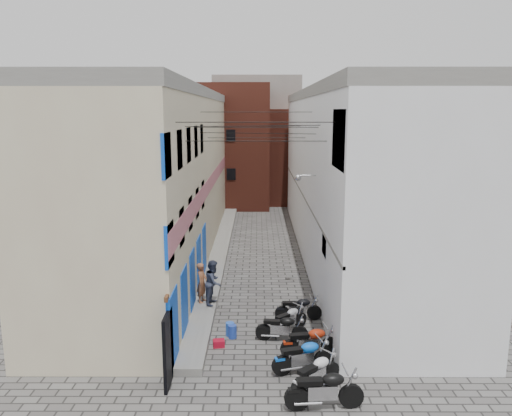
{
  "coord_description": "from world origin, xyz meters",
  "views": [
    {
      "loc": [
        0.05,
        -13.71,
        7.84
      ],
      "look_at": [
        -0.02,
        11.16,
        3.0
      ],
      "focal_mm": 35.0,
      "sensor_mm": 36.0,
      "label": 1
    }
  ],
  "objects_px": {
    "motorcycle_b": "(316,372)",
    "water_jug_far": "(230,329)",
    "motorcycle_g": "(298,307)",
    "person_a": "(202,283)",
    "water_jug_near": "(232,331)",
    "red_crate": "(219,343)",
    "motorcycle_c": "(303,355)",
    "motorcycle_d": "(310,340)",
    "person_b": "(213,282)",
    "motorcycle_a": "(324,388)",
    "motorcycle_e": "(282,327)",
    "motorcycle_f": "(289,318)"
  },
  "relations": [
    {
      "from": "motorcycle_b",
      "to": "water_jug_far",
      "type": "relative_size",
      "value": 4.04
    },
    {
      "from": "motorcycle_g",
      "to": "water_jug_far",
      "type": "bearing_deg",
      "value": -64.77
    },
    {
      "from": "person_a",
      "to": "water_jug_near",
      "type": "distance_m",
      "value": 3.17
    },
    {
      "from": "motorcycle_g",
      "to": "red_crate",
      "type": "height_order",
      "value": "motorcycle_g"
    },
    {
      "from": "motorcycle_b",
      "to": "motorcycle_c",
      "type": "distance_m",
      "value": 1.01
    },
    {
      "from": "motorcycle_d",
      "to": "water_jug_near",
      "type": "distance_m",
      "value": 2.94
    },
    {
      "from": "motorcycle_d",
      "to": "person_b",
      "type": "xyz_separation_m",
      "value": [
        -3.46,
        3.92,
        0.58
      ]
    },
    {
      "from": "motorcycle_a",
      "to": "motorcycle_b",
      "type": "bearing_deg",
      "value": -177.82
    },
    {
      "from": "water_jug_far",
      "to": "motorcycle_d",
      "type": "bearing_deg",
      "value": -30.01
    },
    {
      "from": "motorcycle_d",
      "to": "person_b",
      "type": "distance_m",
      "value": 5.27
    },
    {
      "from": "motorcycle_c",
      "to": "water_jug_far",
      "type": "height_order",
      "value": "motorcycle_c"
    },
    {
      "from": "motorcycle_a",
      "to": "motorcycle_d",
      "type": "relative_size",
      "value": 1.1
    },
    {
      "from": "motorcycle_d",
      "to": "motorcycle_e",
      "type": "distance_m",
      "value": 1.42
    },
    {
      "from": "motorcycle_b",
      "to": "motorcycle_c",
      "type": "relative_size",
      "value": 0.96
    },
    {
      "from": "person_a",
      "to": "red_crate",
      "type": "bearing_deg",
      "value": -150.78
    },
    {
      "from": "motorcycle_e",
      "to": "water_jug_near",
      "type": "height_order",
      "value": "motorcycle_e"
    },
    {
      "from": "person_b",
      "to": "water_jug_near",
      "type": "bearing_deg",
      "value": -149.08
    },
    {
      "from": "motorcycle_a",
      "to": "water_jug_far",
      "type": "relative_size",
      "value": 4.53
    },
    {
      "from": "motorcycle_f",
      "to": "red_crate",
      "type": "xyz_separation_m",
      "value": [
        -2.45,
        -1.22,
        -0.38
      ]
    },
    {
      "from": "motorcycle_a",
      "to": "motorcycle_b",
      "type": "distance_m",
      "value": 0.96
    },
    {
      "from": "motorcycle_a",
      "to": "motorcycle_f",
      "type": "relative_size",
      "value": 1.25
    },
    {
      "from": "motorcycle_e",
      "to": "motorcycle_a",
      "type": "bearing_deg",
      "value": 19.47
    },
    {
      "from": "person_a",
      "to": "person_b",
      "type": "distance_m",
      "value": 0.52
    },
    {
      "from": "motorcycle_a",
      "to": "motorcycle_e",
      "type": "relative_size",
      "value": 1.18
    },
    {
      "from": "motorcycle_b",
      "to": "motorcycle_e",
      "type": "relative_size",
      "value": 1.05
    },
    {
      "from": "motorcycle_d",
      "to": "red_crate",
      "type": "height_order",
      "value": "motorcycle_d"
    },
    {
      "from": "person_b",
      "to": "red_crate",
      "type": "xyz_separation_m",
      "value": [
        0.45,
        -3.25,
        -1.03
      ]
    },
    {
      "from": "motorcycle_b",
      "to": "motorcycle_f",
      "type": "bearing_deg",
      "value": 147.22
    },
    {
      "from": "motorcycle_f",
      "to": "water_jug_far",
      "type": "distance_m",
      "value": 2.16
    },
    {
      "from": "motorcycle_d",
      "to": "motorcycle_f",
      "type": "height_order",
      "value": "motorcycle_d"
    },
    {
      "from": "water_jug_far",
      "to": "motorcycle_g",
      "type": "bearing_deg",
      "value": 27.53
    },
    {
      "from": "motorcycle_b",
      "to": "red_crate",
      "type": "height_order",
      "value": "motorcycle_b"
    },
    {
      "from": "motorcycle_b",
      "to": "person_b",
      "type": "xyz_separation_m",
      "value": [
        -3.42,
        5.89,
        0.59
      ]
    },
    {
      "from": "motorcycle_e",
      "to": "water_jug_far",
      "type": "height_order",
      "value": "motorcycle_e"
    },
    {
      "from": "motorcycle_g",
      "to": "water_jug_far",
      "type": "height_order",
      "value": "motorcycle_g"
    },
    {
      "from": "motorcycle_e",
      "to": "motorcycle_f",
      "type": "height_order",
      "value": "motorcycle_e"
    },
    {
      "from": "motorcycle_e",
      "to": "water_jug_near",
      "type": "bearing_deg",
      "value": -91.52
    },
    {
      "from": "water_jug_near",
      "to": "motorcycle_g",
      "type": "bearing_deg",
      "value": 31.88
    },
    {
      "from": "motorcycle_a",
      "to": "water_jug_far",
      "type": "xyz_separation_m",
      "value": [
        -2.76,
        4.46,
        -0.39
      ]
    },
    {
      "from": "motorcycle_b",
      "to": "person_b",
      "type": "distance_m",
      "value": 6.83
    },
    {
      "from": "water_jug_far",
      "to": "red_crate",
      "type": "height_order",
      "value": "water_jug_far"
    },
    {
      "from": "motorcycle_b",
      "to": "motorcycle_d",
      "type": "distance_m",
      "value": 1.96
    },
    {
      "from": "motorcycle_g",
      "to": "person_a",
      "type": "bearing_deg",
      "value": -110.26
    },
    {
      "from": "motorcycle_c",
      "to": "water_jug_near",
      "type": "relative_size",
      "value": 4.27
    },
    {
      "from": "person_b",
      "to": "motorcycle_a",
      "type": "bearing_deg",
      "value": -140.54
    },
    {
      "from": "water_jug_near",
      "to": "motorcycle_a",
      "type": "bearing_deg",
      "value": -58.05
    },
    {
      "from": "motorcycle_a",
      "to": "red_crate",
      "type": "relative_size",
      "value": 5.62
    },
    {
      "from": "person_a",
      "to": "person_b",
      "type": "xyz_separation_m",
      "value": [
        0.48,
        -0.18,
        0.09
      ]
    },
    {
      "from": "motorcycle_g",
      "to": "red_crate",
      "type": "xyz_separation_m",
      "value": [
        -2.87,
        -2.2,
        -0.4
      ]
    },
    {
      "from": "water_jug_near",
      "to": "person_a",
      "type": "bearing_deg",
      "value": 116.28
    }
  ]
}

